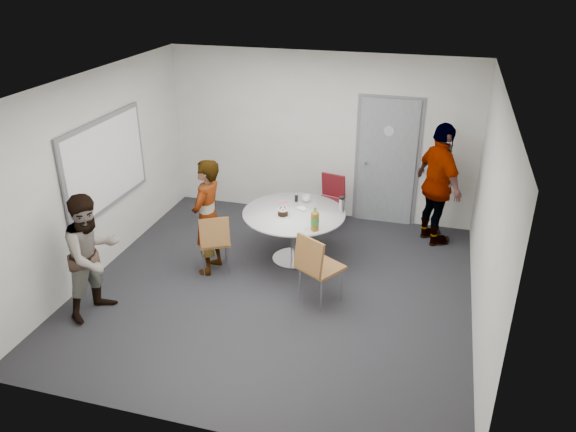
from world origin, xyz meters
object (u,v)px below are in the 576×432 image
(whiteboard, at_px, (106,164))
(table, at_px, (296,219))
(door, at_px, (387,162))
(person_main, at_px, (208,217))
(person_right, at_px, (439,185))
(person_left, at_px, (92,256))
(chair_near_left, at_px, (214,238))
(chair_far, at_px, (330,196))
(chair_near_right, at_px, (316,263))

(whiteboard, xyz_separation_m, table, (2.51, 0.61, -0.80))
(door, relative_size, person_main, 1.30)
(door, relative_size, table, 1.47)
(person_right, bearing_deg, person_left, 95.25)
(chair_near_left, relative_size, chair_far, 1.00)
(person_main, bearing_deg, chair_far, 148.21)
(person_left, bearing_deg, whiteboard, 39.79)
(person_main, distance_m, person_right, 3.42)
(chair_near_right, bearing_deg, person_right, 89.00)
(table, relative_size, person_right, 0.77)
(person_main, bearing_deg, chair_near_right, 79.33)
(chair_near_right, height_order, person_right, person_right)
(chair_near_right, distance_m, person_right, 2.56)
(chair_far, xyz_separation_m, person_right, (1.64, -0.09, 0.41))
(person_main, distance_m, person_left, 1.60)
(table, xyz_separation_m, person_main, (-1.07, -0.58, 0.16))
(person_main, bearing_deg, whiteboard, -84.46)
(door, relative_size, chair_near_right, 2.19)
(table, distance_m, person_right, 2.22)
(door, bearing_deg, table, -122.16)
(door, bearing_deg, person_right, -32.69)
(chair_near_left, bearing_deg, chair_far, 28.84)
(person_left, distance_m, person_right, 4.92)
(door, height_order, chair_far, door)
(door, distance_m, person_right, 0.99)
(whiteboard, height_order, person_main, whiteboard)
(chair_far, bearing_deg, door, -137.77)
(person_left, bearing_deg, chair_near_right, -53.06)
(door, height_order, chair_near_left, door)
(table, bearing_deg, person_right, 31.21)
(whiteboard, height_order, chair_near_left, whiteboard)
(door, bearing_deg, chair_near_left, -131.33)
(door, bearing_deg, chair_far, -151.03)
(whiteboard, relative_size, table, 1.32)
(chair_near_left, bearing_deg, person_main, 125.94)
(person_main, relative_size, person_right, 0.87)
(table, bearing_deg, chair_near_left, -147.06)
(person_left, bearing_deg, chair_far, -17.92)
(door, height_order, person_main, door)
(person_main, bearing_deg, chair_near_left, 68.18)
(whiteboard, relative_size, chair_near_right, 1.96)
(table, bearing_deg, person_left, -136.72)
(chair_near_right, bearing_deg, chair_far, 128.39)
(person_left, xyz_separation_m, person_right, (3.88, 3.02, 0.15))
(chair_near_left, height_order, person_right, person_right)
(chair_near_left, distance_m, person_right, 3.38)
(chair_near_left, bearing_deg, table, 5.06)
(person_right, bearing_deg, chair_near_right, 115.15)
(table, distance_m, chair_near_right, 1.14)
(chair_near_left, distance_m, chair_far, 2.22)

